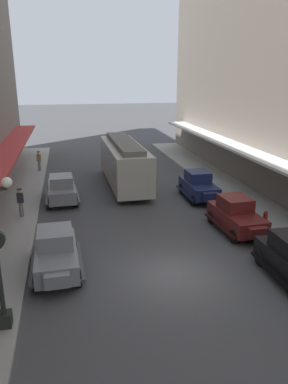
{
  "coord_description": "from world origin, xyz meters",
  "views": [
    {
      "loc": [
        -4.06,
        -13.27,
        8.0
      ],
      "look_at": [
        0.0,
        6.0,
        1.8
      ],
      "focal_mm": 34.58,
      "sensor_mm": 36.0,
      "label": 1
    }
  ],
  "objects": [
    {
      "name": "fire_hydrant",
      "position": [
        6.35,
        3.84,
        0.56
      ],
      "size": [
        0.24,
        0.24,
        0.82
      ],
      "color": "#B21E19",
      "rests_on": "sidewalk_right"
    },
    {
      "name": "parked_car_1",
      "position": [
        -4.78,
        1.28,
        0.94
      ],
      "size": [
        2.24,
        4.3,
        1.84
      ],
      "color": "slate",
      "rests_on": "ground"
    },
    {
      "name": "streetcar",
      "position": [
        0.07,
        13.48,
        1.9
      ],
      "size": [
        2.61,
        9.62,
        3.46
      ],
      "color": "#ADA899",
      "rests_on": "ground"
    },
    {
      "name": "parked_car_0",
      "position": [
        4.53,
        9.5,
        0.94
      ],
      "size": [
        2.18,
        4.28,
        1.84
      ],
      "color": "#19234C",
      "rests_on": "ground"
    },
    {
      "name": "pedestrian_0",
      "position": [
        -6.51,
        19.14,
        1.01
      ],
      "size": [
        0.36,
        0.28,
        1.67
      ],
      "color": "slate",
      "rests_on": "sidewalk_left"
    },
    {
      "name": "parked_car_4",
      "position": [
        -4.57,
        10.6,
        0.94
      ],
      "size": [
        2.28,
        4.31,
        1.84
      ],
      "color": "slate",
      "rests_on": "ground"
    },
    {
      "name": "parked_car_2",
      "position": [
        4.58,
        3.78,
        0.94
      ],
      "size": [
        2.28,
        4.31,
        1.84
      ],
      "color": "#591919",
      "rests_on": "ground"
    },
    {
      "name": "pedestrian_1",
      "position": [
        -6.89,
        7.98,
        1.01
      ],
      "size": [
        0.36,
        0.28,
        1.67
      ],
      "color": "slate",
      "rests_on": "sidewalk_left"
    },
    {
      "name": "ground_plane",
      "position": [
        0.0,
        0.0,
        0.0
      ],
      "size": [
        200.0,
        200.0,
        0.0
      ],
      "primitive_type": "plane",
      "color": "#424244"
    }
  ]
}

